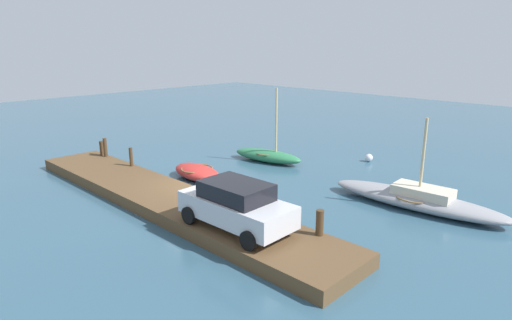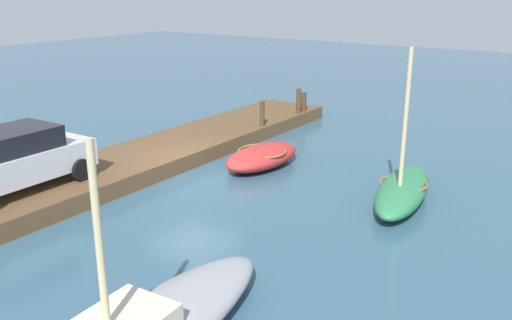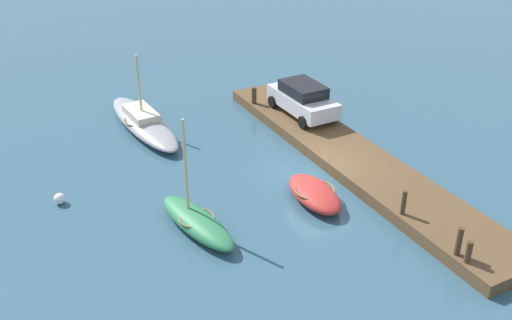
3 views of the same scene
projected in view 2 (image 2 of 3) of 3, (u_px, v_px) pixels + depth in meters
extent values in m
plane|color=#33566B|center=(192.00, 174.00, 17.83)|extent=(84.00, 84.00, 0.00)
cube|color=brown|center=(152.00, 157.00, 18.73)|extent=(18.95, 2.99, 0.52)
ellipsoid|color=#B72D28|center=(262.00, 157.00, 18.41)|extent=(3.34, 1.76, 0.72)
torus|color=olive|center=(262.00, 151.00, 18.35)|extent=(1.74, 1.74, 0.07)
cylinder|color=#C6B284|center=(100.00, 251.00, 7.82)|extent=(0.12, 0.12, 3.34)
ellipsoid|color=#2D7A4C|center=(403.00, 190.00, 15.43)|extent=(4.61, 2.06, 0.71)
torus|color=olive|center=(403.00, 183.00, 15.37)|extent=(1.57, 1.57, 0.07)
cylinder|color=#C6B284|center=(405.00, 121.00, 14.28)|extent=(0.12, 0.12, 3.82)
cylinder|color=#47331E|center=(304.00, 102.00, 24.24)|extent=(0.22, 0.22, 0.83)
cylinder|color=#47331E|center=(299.00, 101.00, 23.84)|extent=(0.21, 0.21, 1.07)
cylinder|color=#47331E|center=(262.00, 114.00, 21.64)|extent=(0.19, 0.19, 0.99)
cube|color=silver|center=(12.00, 165.00, 14.79)|extent=(4.31, 1.91, 0.78)
cube|color=black|center=(9.00, 141.00, 14.58)|extent=(2.42, 1.66, 0.58)
cylinder|color=black|center=(81.00, 170.00, 15.61)|extent=(0.64, 0.23, 0.64)
cylinder|color=black|center=(41.00, 159.00, 16.58)|extent=(0.64, 0.23, 0.64)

